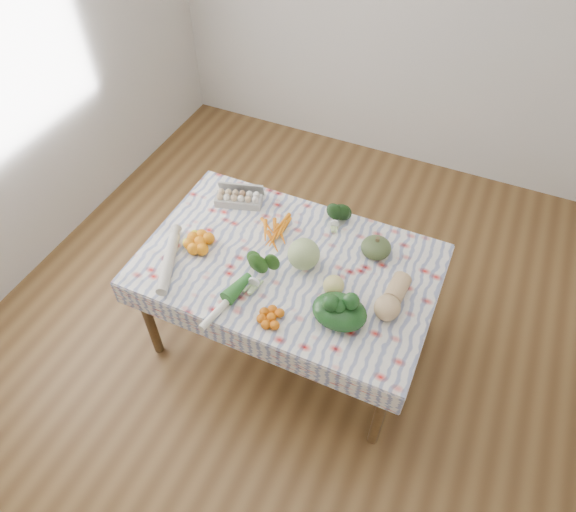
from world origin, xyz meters
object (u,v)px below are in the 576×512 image
object	(u,v)px
butternut_squash	(393,296)
grapefruit	(334,285)
egg_carton	(238,199)
kabocha_squash	(376,247)
dining_table	(288,272)
cabbage	(304,254)

from	to	relation	value
butternut_squash	grapefruit	world-z (taller)	butternut_squash
egg_carton	kabocha_squash	xyz separation A→B (m)	(0.91, -0.05, 0.02)
dining_table	grapefruit	world-z (taller)	grapefruit
dining_table	egg_carton	distance (m)	0.59
egg_carton	cabbage	bearing A→B (deg)	-44.16
cabbage	butternut_squash	distance (m)	0.53
cabbage	grapefruit	size ratio (longest dim) A/B	1.57
dining_table	kabocha_squash	xyz separation A→B (m)	(0.43, 0.27, 0.14)
dining_table	egg_carton	xyz separation A→B (m)	(-0.48, 0.32, 0.12)
egg_carton	grapefruit	size ratio (longest dim) A/B	2.53
egg_carton	cabbage	size ratio (longest dim) A/B	1.61
dining_table	grapefruit	distance (m)	0.35
kabocha_squash	grapefruit	size ratio (longest dim) A/B	1.50
cabbage	grapefruit	bearing A→B (deg)	-26.96
dining_table	grapefruit	size ratio (longest dim) A/B	13.99
dining_table	butternut_squash	world-z (taller)	butternut_squash
butternut_squash	kabocha_squash	bearing A→B (deg)	126.17
egg_carton	butternut_squash	size ratio (longest dim) A/B	0.98
egg_carton	dining_table	bearing A→B (deg)	-50.06
dining_table	egg_carton	world-z (taller)	egg_carton
egg_carton	cabbage	distance (m)	0.65
egg_carton	butternut_squash	bearing A→B (deg)	-34.57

